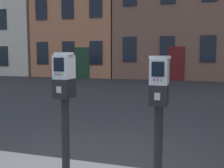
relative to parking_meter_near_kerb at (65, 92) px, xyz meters
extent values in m
cylinder|color=black|center=(0.00, 0.00, -0.52)|extent=(0.09, 0.09, 0.92)
cube|color=black|center=(0.00, 0.00, 0.04)|extent=(0.17, 0.24, 0.21)
cube|color=#A5A8AD|center=(0.00, -0.13, 0.04)|extent=(0.06, 0.01, 0.07)
cube|color=#B7BABF|center=(0.00, 0.00, 0.28)|extent=(0.17, 0.23, 0.26)
cube|color=black|center=(0.00, -0.12, 0.31)|extent=(0.12, 0.01, 0.15)
cylinder|color=blue|center=(-0.04, -0.12, 0.21)|extent=(0.02, 0.01, 0.02)
cylinder|color=red|center=(0.00, -0.12, 0.21)|extent=(0.02, 0.01, 0.02)
cylinder|color=green|center=(0.03, -0.12, 0.21)|extent=(0.02, 0.01, 0.02)
cylinder|color=#B7BABF|center=(0.00, 0.00, 0.43)|extent=(0.22, 0.22, 0.03)
cylinder|color=black|center=(1.04, 0.00, -0.53)|extent=(0.09, 0.09, 0.89)
cube|color=black|center=(1.04, 0.00, 0.02)|extent=(0.17, 0.24, 0.21)
cube|color=#A5A8AD|center=(1.04, -0.13, 0.02)|extent=(0.06, 0.01, 0.07)
cube|color=#B7BABF|center=(1.04, 0.00, 0.25)|extent=(0.17, 0.23, 0.25)
cube|color=black|center=(1.04, -0.12, 0.28)|extent=(0.12, 0.01, 0.14)
cylinder|color=blue|center=(1.00, -0.12, 0.18)|extent=(0.02, 0.01, 0.02)
cylinder|color=red|center=(1.04, -0.12, 0.18)|extent=(0.02, 0.01, 0.02)
cylinder|color=green|center=(1.07, -0.12, 0.18)|extent=(0.02, 0.01, 0.02)
cylinder|color=#B7BABF|center=(1.04, 0.00, 0.39)|extent=(0.22, 0.22, 0.03)
cube|color=beige|center=(-14.49, 17.00, 4.32)|extent=(8.56, 5.69, 10.88)
cube|color=black|center=(-12.35, 14.12, 0.38)|extent=(0.90, 0.06, 1.50)
cube|color=black|center=(-12.35, 14.12, 3.10)|extent=(0.90, 0.06, 1.50)
cube|color=#B7704C|center=(-6.91, 17.52, 3.57)|extent=(6.13, 6.74, 9.37)
cube|color=black|center=(-8.95, 14.12, 0.60)|extent=(0.90, 0.06, 1.60)
cube|color=black|center=(-6.91, 14.12, 0.60)|extent=(0.90, 0.06, 1.60)
cube|color=black|center=(-4.86, 14.12, 0.60)|extent=(0.90, 0.06, 1.60)
cube|color=black|center=(-8.95, 14.12, 3.72)|extent=(0.90, 0.06, 1.60)
cube|color=black|center=(-6.91, 14.12, 3.72)|extent=(0.90, 0.06, 1.60)
cube|color=black|center=(-4.86, 14.12, 3.72)|extent=(0.90, 0.06, 1.60)
cube|color=#193823|center=(-5.86, 14.12, -0.07)|extent=(1.00, 0.07, 2.10)
cube|color=brown|center=(-0.17, 16.87, 4.17)|extent=(7.14, 5.44, 10.58)
cube|color=black|center=(-2.56, 14.12, 0.82)|extent=(0.90, 0.06, 1.60)
cube|color=black|center=(-0.17, 14.12, 0.82)|extent=(0.90, 0.06, 1.60)
cube|color=black|center=(2.21, 14.12, 0.82)|extent=(0.90, 0.06, 1.60)
cube|color=#591414|center=(0.40, 14.12, -0.07)|extent=(1.00, 0.07, 2.10)
camera|label=1|loc=(1.35, -2.62, 0.40)|focal=42.36mm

